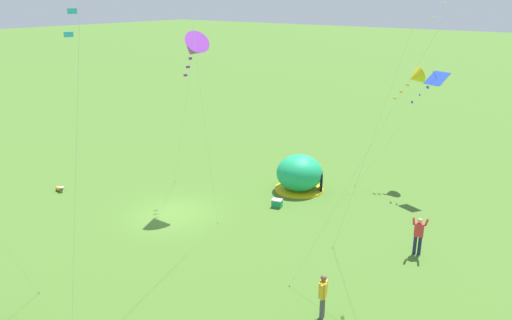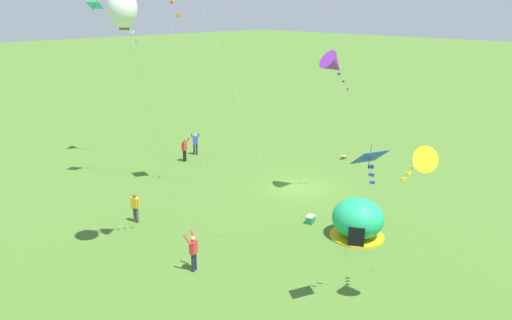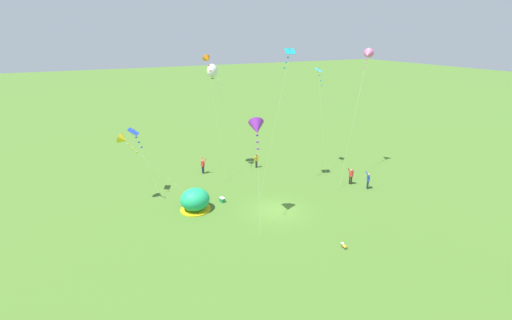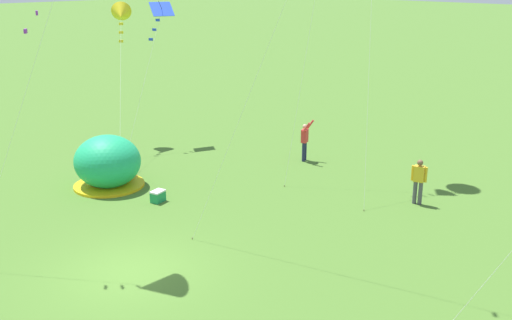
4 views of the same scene
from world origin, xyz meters
TOP-DOWN VIEW (x-y plane):
  - ground_plane at (0.00, 0.00)m, footprint 300.00×300.00m
  - popup_tent at (-6.75, 3.49)m, footprint 2.81×2.81m
  - cooler_box at (-3.95, 3.86)m, footprint 0.49×0.61m
  - person_strolling at (-3.41, 11.64)m, footprint 0.62×0.71m
  - person_watching_sky at (3.02, 10.59)m, footprint 0.57×0.35m
  - kite_yellow at (-11.90, 7.82)m, footprint 6.54×5.00m
  - kite_blue at (-10.72, 9.28)m, footprint 2.18×4.24m

SIDE VIEW (x-z plane):
  - ground_plane at x=0.00m, z-range 0.00..0.00m
  - cooler_box at x=-3.95m, z-range 0.00..0.44m
  - person_watching_sky at x=3.02m, z-range 0.10..1.82m
  - popup_tent at x=-6.75m, z-range -0.05..2.05m
  - person_strolling at x=-3.41m, z-range 0.05..1.94m
  - kite_yellow at x=-11.90m, z-range 2.86..9.76m
  - kite_blue at x=-10.72m, z-range 2.89..9.81m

